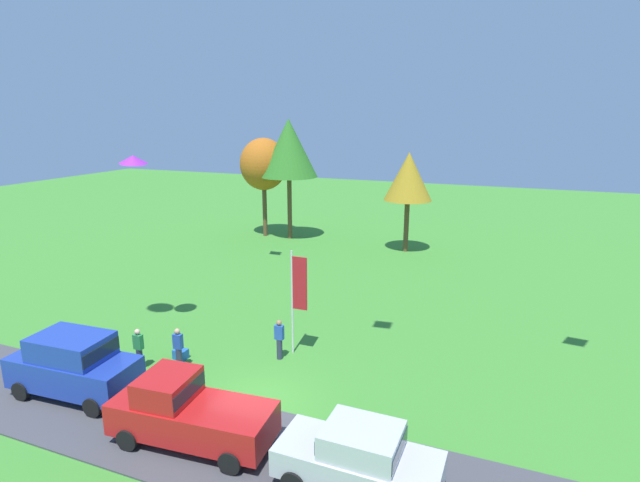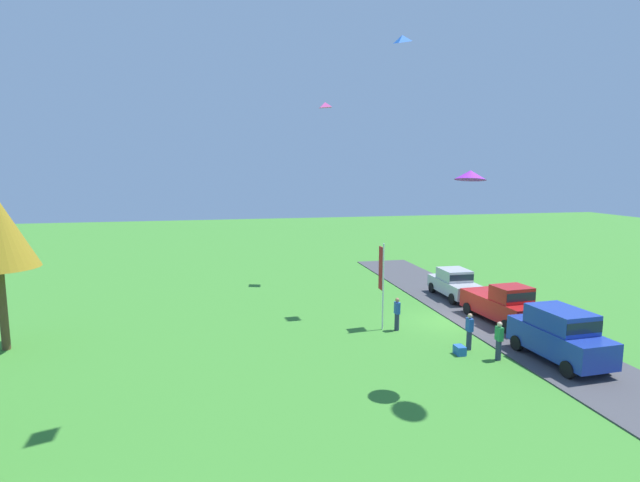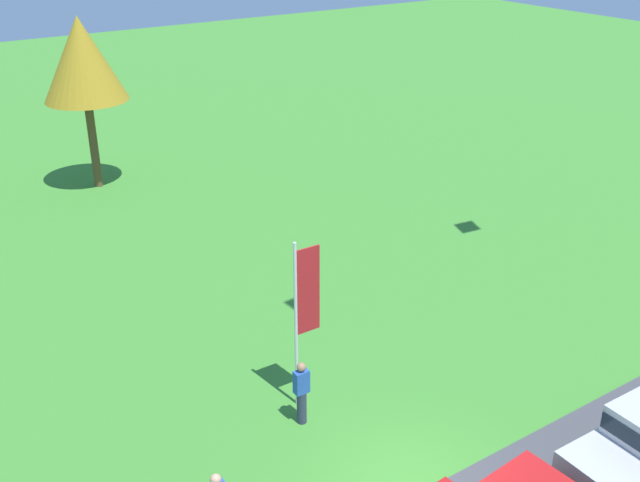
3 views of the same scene
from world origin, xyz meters
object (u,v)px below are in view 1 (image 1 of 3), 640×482
tree_right_of_center (408,177)px  car_suv_mid_row (73,363)px  flag_banner (297,290)px  kite_delta_trailing_tail (133,159)px  tree_center_back (264,165)px  cooler_box (181,354)px  person_beside_suv (178,348)px  person_watching_sky (279,339)px  person_on_lawn (139,349)px  car_sedan_near_entrance (359,456)px  tree_far_left (289,148)px  car_pickup_far_end (187,411)px

tree_right_of_center → car_suv_mid_row: bearing=-105.8°
flag_banner → kite_delta_trailing_tail: size_ratio=3.90×
tree_right_of_center → kite_delta_trailing_tail: (-7.84, -18.64, 2.50)m
tree_center_back → cooler_box: size_ratio=14.31×
person_beside_suv → person_watching_sky: same height
car_suv_mid_row → person_on_lawn: car_suv_mid_row is taller
car_sedan_near_entrance → kite_delta_trailing_tail: bearing=154.1°
kite_delta_trailing_tail → tree_far_left: bearing=95.3°
tree_center_back → kite_delta_trailing_tail: bearing=-78.0°
kite_delta_trailing_tail → car_sedan_near_entrance: bearing=-25.9°
car_sedan_near_entrance → person_watching_sky: bearing=131.8°
car_pickup_far_end → kite_delta_trailing_tail: bearing=137.9°
person_beside_suv → kite_delta_trailing_tail: 8.12m
car_sedan_near_entrance → person_watching_sky: size_ratio=2.59×
person_watching_sky → car_sedan_near_entrance: bearing=-48.2°
flag_banner → car_suv_mid_row: bearing=-135.7°
person_on_lawn → tree_right_of_center: (5.95, 21.36, 4.61)m
car_pickup_far_end → kite_delta_trailing_tail: 11.08m
person_beside_suv → tree_right_of_center: tree_right_of_center is taller
cooler_box → car_pickup_far_end: bearing=-50.7°
person_beside_suv → flag_banner: 5.21m
flag_banner → tree_right_of_center: bearing=87.8°
car_pickup_far_end → person_beside_suv: car_pickup_far_end is taller
car_pickup_far_end → tree_far_left: tree_far_left is taller
person_watching_sky → person_beside_suv: bearing=-146.3°
tree_right_of_center → kite_delta_trailing_tail: bearing=-112.8°
person_beside_suv → kite_delta_trailing_tail: size_ratio=1.48×
car_sedan_near_entrance → tree_center_back: 29.99m
car_sedan_near_entrance → tree_right_of_center: 25.16m
car_suv_mid_row → flag_banner: flag_banner is taller
car_pickup_far_end → tree_far_left: bearing=108.3°
person_watching_sky → tree_center_back: size_ratio=0.21×
person_watching_sky → flag_banner: 2.15m
person_watching_sky → flag_banner: (0.52, 0.68, 1.97)m
person_beside_suv → tree_center_back: 23.02m
flag_banner → cooler_box: flag_banner is taller
person_on_lawn → tree_far_left: size_ratio=0.18×
tree_far_left → cooler_box: size_ratio=17.01×
tree_right_of_center → flag_banner: 18.05m
car_pickup_far_end → tree_far_left: 26.92m
kite_delta_trailing_tail → person_on_lawn: bearing=-55.2°
person_on_lawn → flag_banner: size_ratio=0.38×
person_beside_suv → person_watching_sky: 4.00m
tree_center_back → kite_delta_trailing_tail: (4.06, -19.13, 2.10)m
tree_far_left → tree_right_of_center: 9.77m
person_on_lawn → tree_far_left: tree_far_left is taller
person_beside_suv → tree_center_back: (-7.36, 21.23, 5.01)m
person_on_lawn → car_suv_mid_row: bearing=-108.1°
tree_center_back → tree_far_left: 2.66m
tree_right_of_center → kite_delta_trailing_tail: 20.38m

